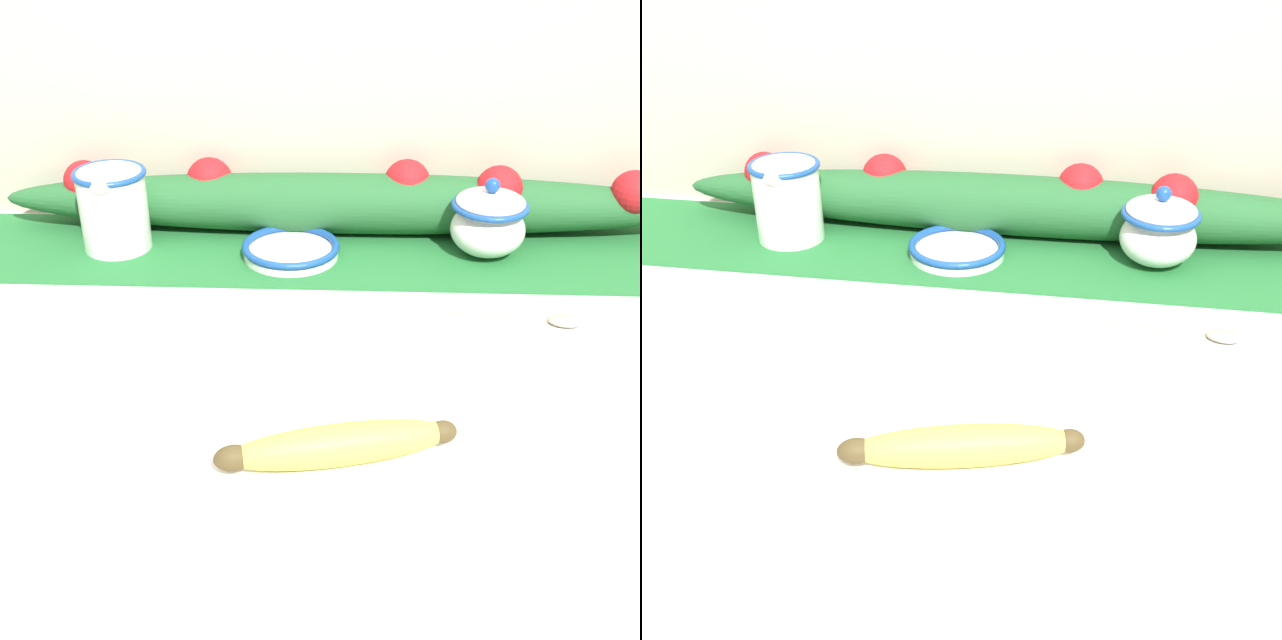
{
  "view_description": "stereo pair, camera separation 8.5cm",
  "coord_description": "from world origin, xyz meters",
  "views": [
    {
      "loc": [
        -0.0,
        -0.77,
        1.39
      ],
      "look_at": [
        -0.03,
        -0.04,
        0.95
      ],
      "focal_mm": 45.0,
      "sensor_mm": 36.0,
      "label": 1
    },
    {
      "loc": [
        0.08,
        -0.76,
        1.39
      ],
      "look_at": [
        -0.03,
        -0.04,
        0.95
      ],
      "focal_mm": 45.0,
      "sensor_mm": 36.0,
      "label": 2
    }
  ],
  "objects": [
    {
      "name": "countertop",
      "position": [
        0.0,
        0.0,
        0.45
      ],
      "size": [
        1.47,
        0.7,
        0.9
      ],
      "primitive_type": "cube",
      "color": "silver",
      "rests_on": "ground_plane"
    },
    {
      "name": "back_wall",
      "position": [
        0.0,
        0.37,
        1.2
      ],
      "size": [
        2.27,
        0.04,
        2.4
      ],
      "primitive_type": "cube",
      "color": "beige",
      "rests_on": "ground_plane"
    },
    {
      "name": "table_runner",
      "position": [
        0.0,
        0.23,
        0.9
      ],
      "size": [
        1.35,
        0.22,
        0.0
      ],
      "primitive_type": "cube",
      "color": "#236B33",
      "rests_on": "countertop"
    },
    {
      "name": "cream_pitcher",
      "position": [
        -0.32,
        0.23,
        0.96
      ],
      "size": [
        0.1,
        0.12,
        0.11
      ],
      "color": "white",
      "rests_on": "countertop"
    },
    {
      "name": "sugar_bowl",
      "position": [
        0.18,
        0.23,
        0.95
      ],
      "size": [
        0.1,
        0.1,
        0.11
      ],
      "color": "white",
      "rests_on": "countertop"
    },
    {
      "name": "small_dish",
      "position": [
        -0.08,
        0.21,
        0.91
      ],
      "size": [
        0.13,
        0.13,
        0.02
      ],
      "color": "white",
      "rests_on": "countertop"
    },
    {
      "name": "banana",
      "position": [
        -0.01,
        -0.21,
        0.92
      ],
      "size": [
        0.22,
        0.09,
        0.04
      ],
      "rotation": [
        0.0,
        0.0,
        0.23
      ],
      "color": "#DBCC4C",
      "rests_on": "countertop"
    },
    {
      "name": "spoon",
      "position": [
        0.24,
        0.05,
        0.91
      ],
      "size": [
        0.16,
        0.04,
        0.01
      ],
      "rotation": [
        0.0,
        0.0,
        -0.15
      ],
      "color": "#A89E89",
      "rests_on": "countertop"
    },
    {
      "name": "poinsettia_garland",
      "position": [
        0.0,
        0.3,
        0.95
      ],
      "size": [
        1.0,
        0.1,
        0.1
      ],
      "color": "#235B2D",
      "rests_on": "countertop"
    }
  ]
}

